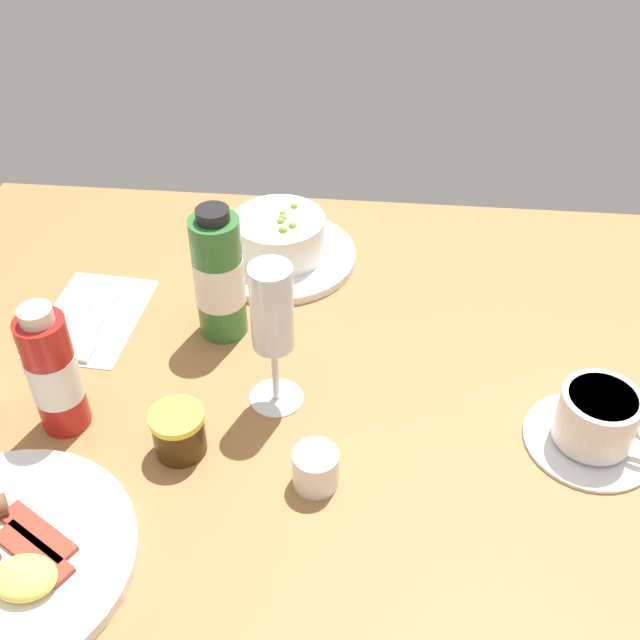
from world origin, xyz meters
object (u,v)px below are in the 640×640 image
at_px(jam_jar, 179,432).
at_px(sauce_bottle_red, 53,373).
at_px(porridge_bowl, 280,241).
at_px(creamer_jug, 315,467).
at_px(breakfast_plate, 0,559).
at_px(sauce_bottle_green, 219,277).
at_px(cutlery_setting, 91,319).
at_px(coffee_cup, 596,422).
at_px(wine_glass, 272,316).

bearing_deg(jam_jar, sauce_bottle_red, -11.37).
xyz_separation_m(porridge_bowl, creamer_jug, (-0.09, 0.39, -0.01)).
bearing_deg(breakfast_plate, sauce_bottle_green, -112.05).
distance_m(sauce_bottle_green, sauce_bottle_red, 0.23).
height_order(porridge_bowl, jam_jar, porridge_bowl).
bearing_deg(creamer_jug, porridge_bowl, -77.06).
bearing_deg(cutlery_setting, creamer_jug, 143.87).
distance_m(jam_jar, sauce_bottle_green, 0.21).
relative_size(cutlery_setting, jam_jar, 3.20).
bearing_deg(cutlery_setting, porridge_bowl, -145.01).
height_order(coffee_cup, jam_jar, coffee_cup).
bearing_deg(wine_glass, jam_jar, 42.87).
height_order(wine_glass, breakfast_plate, wine_glass).
bearing_deg(sauce_bottle_red, jam_jar, 168.63).
height_order(cutlery_setting, creamer_jug, creamer_jug).
bearing_deg(breakfast_plate, jam_jar, -131.17).
height_order(cutlery_setting, breakfast_plate, breakfast_plate).
relative_size(porridge_bowl, cutlery_setting, 1.15).
distance_m(wine_glass, sauce_bottle_green, 0.15).
relative_size(porridge_bowl, jam_jar, 3.67).
bearing_deg(jam_jar, breakfast_plate, 48.83).
xyz_separation_m(porridge_bowl, jam_jar, (0.06, 0.36, -0.00)).
height_order(sauce_bottle_green, sauce_bottle_red, sauce_bottle_green).
xyz_separation_m(coffee_cup, breakfast_plate, (0.58, 0.21, -0.02)).
relative_size(coffee_cup, sauce_bottle_green, 0.80).
height_order(sauce_bottle_red, breakfast_plate, sauce_bottle_red).
xyz_separation_m(sauce_bottle_green, breakfast_plate, (0.14, 0.36, -0.07)).
relative_size(creamer_jug, breakfast_plate, 0.21).
relative_size(wine_glass, sauce_bottle_red, 1.15).
xyz_separation_m(wine_glass, breakfast_plate, (0.23, 0.24, -0.11)).
bearing_deg(coffee_cup, breakfast_plate, 19.77).
height_order(cutlery_setting, sauce_bottle_green, sauce_bottle_green).
bearing_deg(sauce_bottle_green, creamer_jug, 121.27).
xyz_separation_m(cutlery_setting, jam_jar, (-0.17, 0.20, 0.02)).
distance_m(creamer_jug, sauce_bottle_green, 0.28).
relative_size(sauce_bottle_green, sauce_bottle_red, 1.10).
distance_m(coffee_cup, breakfast_plate, 0.61).
bearing_deg(cutlery_setting, sauce_bottle_red, 99.93).
bearing_deg(creamer_jug, cutlery_setting, -36.13).
bearing_deg(cutlery_setting, coffee_cup, 166.30).
relative_size(creamer_jug, wine_glass, 0.29).
relative_size(jam_jar, sauce_bottle_red, 0.36).
relative_size(wine_glass, sauce_bottle_green, 1.05).
bearing_deg(sauce_bottle_green, wine_glass, 125.77).
height_order(cutlery_setting, jam_jar, jam_jar).
relative_size(porridge_bowl, sauce_bottle_red, 1.32).
height_order(wine_glass, sauce_bottle_red, wine_glass).
xyz_separation_m(cutlery_setting, coffee_cup, (-0.61, 0.15, 0.03)).
relative_size(creamer_jug, jam_jar, 0.92).
xyz_separation_m(porridge_bowl, breakfast_plate, (0.20, 0.51, -0.02)).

